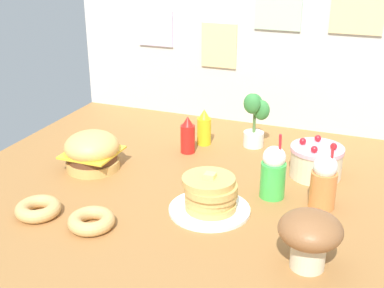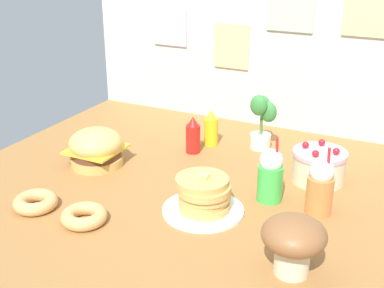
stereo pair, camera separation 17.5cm
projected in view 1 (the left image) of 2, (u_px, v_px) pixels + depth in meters
name	position (u px, v px, depth m)	size (l,w,h in m)	color
ground_plane	(185.00, 196.00, 2.11)	(2.04, 1.90, 0.02)	#9E6B38
back_wall	(250.00, 48.00, 2.76)	(2.04, 0.04, 0.83)	beige
burger	(92.00, 151.00, 2.31)	(0.25, 0.25, 0.18)	#DBA859
pancake_stack	(210.00, 196.00, 1.95)	(0.32, 0.32, 0.16)	white
layer_cake	(316.00, 161.00, 2.24)	(0.23, 0.23, 0.17)	beige
ketchup_bottle	(188.00, 136.00, 2.48)	(0.07, 0.07, 0.19)	red
mustard_bottle	(204.00, 128.00, 2.58)	(0.07, 0.07, 0.19)	yellow
cream_soda_cup	(273.00, 172.00, 2.05)	(0.10, 0.10, 0.28)	green
orange_float_cup	(324.00, 182.00, 1.97)	(0.10, 0.10, 0.28)	orange
donut_pink_glaze	(38.00, 208.00, 1.94)	(0.17, 0.17, 0.05)	tan
donut_chocolate	(91.00, 221.00, 1.86)	(0.17, 0.17, 0.05)	tan
potted_plant	(255.00, 118.00, 2.53)	(0.13, 0.12, 0.28)	white
mushroom_stool	(310.00, 235.00, 1.60)	(0.20, 0.20, 0.20)	beige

